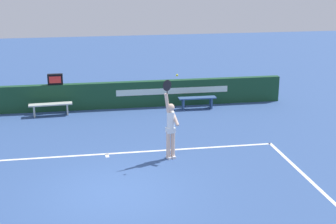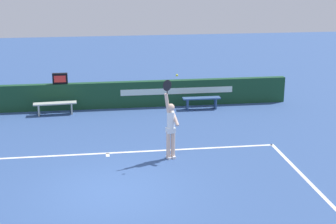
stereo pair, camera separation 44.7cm
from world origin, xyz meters
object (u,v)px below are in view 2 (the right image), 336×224
courtside_bench_near (201,100)px  courtside_bench_far (55,105)px  speed_display (60,79)px  tennis_ball (177,75)px  tennis_player (171,126)px

courtside_bench_near → courtside_bench_far: bearing=179.6°
speed_display → courtside_bench_far: size_ratio=0.35×
speed_display → courtside_bench_near: speed_display is taller
speed_display → courtside_bench_far: speed_display is taller
tennis_ball → speed_display: bearing=121.9°
tennis_ball → courtside_bench_near: tennis_ball is taller
tennis_ball → courtside_bench_far: (-4.03, 5.49, -2.29)m
tennis_player → courtside_bench_near: tennis_player is taller
tennis_player → tennis_ball: bearing=-56.8°
speed_display → tennis_ball: 7.37m
tennis_player → courtside_bench_far: size_ratio=1.47×
tennis_player → speed_display: bearing=121.8°
tennis_player → tennis_ball: tennis_ball is taller
courtside_bench_near → speed_display: bearing=173.0°
tennis_ball → courtside_bench_far: size_ratio=0.04×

